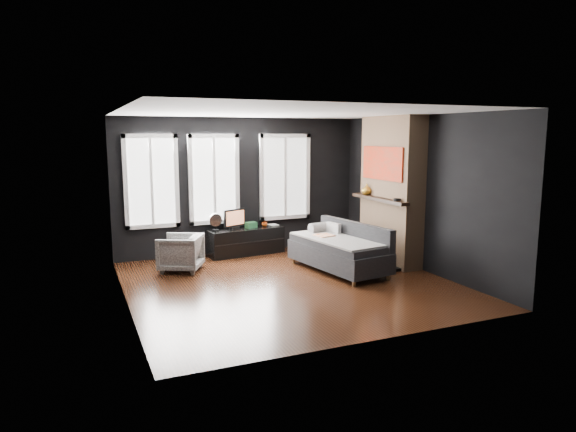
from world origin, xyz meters
name	(u,v)px	position (x,y,z in m)	size (l,w,h in m)	color
floor	(290,284)	(0.00, 0.00, 0.00)	(5.00, 5.00, 0.00)	black
ceiling	(290,112)	(0.00, 0.00, 2.70)	(5.00, 5.00, 0.00)	white
wall_back	(241,186)	(0.00, 2.50, 1.35)	(5.00, 0.02, 2.70)	black
wall_left	(123,209)	(-2.50, 0.00, 1.35)	(0.02, 5.00, 2.70)	black
wall_right	(421,193)	(2.50, 0.00, 1.35)	(0.02, 5.00, 2.70)	black
windows	(218,134)	(-0.45, 2.46, 2.38)	(4.00, 0.16, 1.76)	white
fireplace	(391,190)	(2.30, 0.60, 1.35)	(0.70, 1.62, 2.70)	#93724C
sofa	(339,247)	(1.10, 0.40, 0.42)	(0.98, 1.95, 0.84)	black
stripe_pillow	(334,232)	(1.25, 0.85, 0.61)	(0.08, 0.33, 0.33)	gray
armchair	(180,251)	(-1.44, 1.49, 0.35)	(0.68, 0.64, 0.70)	silver
media_console	(246,241)	(0.00, 2.24, 0.26)	(1.53, 0.48, 0.52)	black
monitor	(234,218)	(-0.23, 2.21, 0.75)	(0.52, 0.11, 0.46)	black
desk_fan	(216,222)	(-0.61, 2.19, 0.70)	(0.25, 0.25, 0.36)	#A0A0A0
mug	(265,224)	(0.42, 2.27, 0.58)	(0.11, 0.09, 0.11)	#D94F14
book	(269,220)	(0.55, 2.33, 0.64)	(0.17, 0.02, 0.23)	tan
storage_box	(251,225)	(0.12, 2.24, 0.58)	(0.22, 0.14, 0.12)	#26693A
mantel_vase	(367,190)	(2.05, 1.05, 1.33)	(0.20, 0.21, 0.20)	#EBBD47
mantel_clock	(397,200)	(2.05, 0.05, 1.25)	(0.13, 0.13, 0.04)	black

